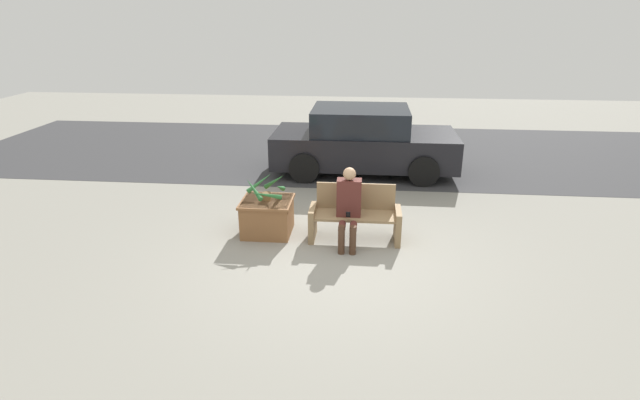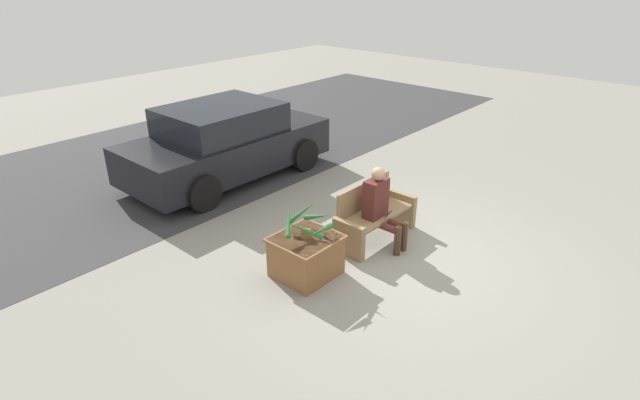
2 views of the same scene
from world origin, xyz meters
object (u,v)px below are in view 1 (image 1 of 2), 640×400
Objects in this scene: bench at (355,216)px; planter_box at (267,216)px; potted_plant at (267,188)px; parked_car at (363,141)px; person_seated at (349,204)px.

planter_box is at bearing 177.17° from bench.
bench is 2.04× the size of potted_plant.
bench is 3.63m from parked_car.
potted_plant is (-1.43, 0.06, 0.39)m from bench.
potted_plant is 3.86m from parked_car.
person_seated is 3.81m from parked_car.
potted_plant is 0.17× the size of parked_car.
planter_box is 3.87m from parked_car.
bench is at bearing -2.47° from potted_plant.
parked_car is (0.17, 3.80, 0.06)m from person_seated.
potted_plant is at bearing -44.06° from planter_box.
planter_box is 0.20× the size of parked_car.
planter_box is (-1.44, 0.07, -0.08)m from bench.
planter_box is 0.48m from potted_plant.
potted_plant reaches higher than bench.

